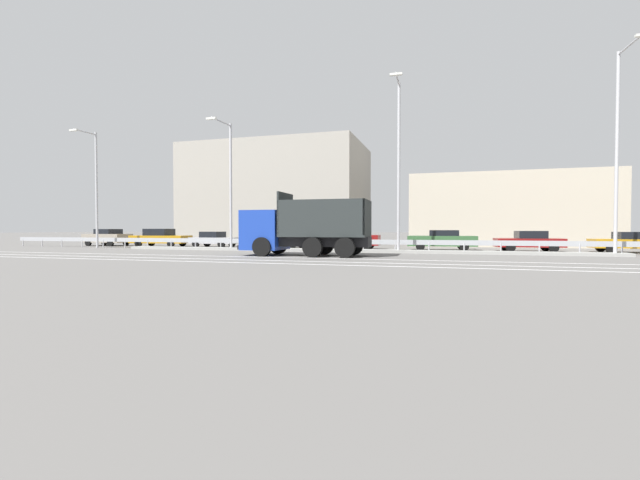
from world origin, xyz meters
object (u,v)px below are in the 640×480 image
(street_lamp_3, at_px, (619,144))
(parked_car_5, at_px, (442,240))
(street_lamp_0, at_px, (95,184))
(parked_car_7, at_px, (631,242))
(parked_car_3, at_px, (280,239))
(parked_car_4, at_px, (352,239))
(dump_truck, at_px, (290,232))
(parked_car_6, at_px, (529,241))
(parked_car_1, at_px, (160,238))
(parked_car_0, at_px, (108,237))
(street_lamp_1, at_px, (229,179))
(street_lamp_2, at_px, (399,159))
(parked_car_2, at_px, (214,239))
(median_road_sign, at_px, (281,235))

(street_lamp_3, height_order, parked_car_5, street_lamp_3)
(street_lamp_0, xyz_separation_m, parked_car_7, (36.99, 4.04, -4.26))
(street_lamp_3, relative_size, parked_car_3, 2.31)
(parked_car_4, bearing_deg, dump_truck, 165.98)
(dump_truck, distance_m, parked_car_3, 9.29)
(parked_car_5, bearing_deg, parked_car_6, -94.06)
(parked_car_5, xyz_separation_m, parked_car_7, (11.26, 0.05, -0.06))
(parked_car_1, xyz_separation_m, parked_car_6, (28.20, 0.10, -0.06))
(dump_truck, relative_size, street_lamp_3, 0.65)
(street_lamp_0, relative_size, parked_car_0, 2.24)
(parked_car_5, bearing_deg, street_lamp_1, 103.04)
(street_lamp_2, relative_size, parked_car_5, 2.23)
(parked_car_4, xyz_separation_m, parked_car_6, (11.81, -0.01, -0.05))
(street_lamp_0, bearing_deg, parked_car_2, 27.15)
(street_lamp_0, height_order, parked_car_6, street_lamp_0)
(street_lamp_2, distance_m, parked_car_4, 7.51)
(street_lamp_1, xyz_separation_m, parked_car_2, (-3.69, 4.15, -4.28))
(parked_car_2, distance_m, parked_car_6, 23.32)
(parked_car_4, bearing_deg, street_lamp_3, -107.32)
(street_lamp_0, bearing_deg, street_lamp_2, -0.62)
(parked_car_3, bearing_deg, street_lamp_2, 70.14)
(median_road_sign, distance_m, street_lamp_0, 15.85)
(dump_truck, distance_m, parked_car_2, 12.87)
(parked_car_4, bearing_deg, parked_car_0, 87.83)
(parked_car_3, xyz_separation_m, parked_car_5, (12.08, -0.06, 0.06))
(parked_car_7, bearing_deg, street_lamp_3, 151.40)
(median_road_sign, xyz_separation_m, street_lamp_1, (-3.77, -0.14, 3.86))
(street_lamp_1, xyz_separation_m, parked_car_5, (14.14, 4.09, -4.19))
(parked_car_3, height_order, parked_car_5, parked_car_5)
(median_road_sign, distance_m, parked_car_4, 5.61)
(median_road_sign, relative_size, parked_car_1, 0.42)
(parked_car_1, bearing_deg, street_lamp_3, 78.68)
(median_road_sign, distance_m, parked_car_1, 12.91)
(street_lamp_2, relative_size, parked_car_3, 2.20)
(parked_car_2, distance_m, parked_car_5, 17.83)
(street_lamp_2, distance_m, parked_car_0, 26.57)
(street_lamp_0, bearing_deg, parked_car_6, 7.12)
(parked_car_4, bearing_deg, parked_car_5, -91.31)
(dump_truck, distance_m, parked_car_6, 15.86)
(dump_truck, relative_size, median_road_sign, 3.46)
(street_lamp_3, bearing_deg, street_lamp_1, 179.52)
(parked_car_6, distance_m, parked_car_7, 5.77)
(street_lamp_0, bearing_deg, median_road_sign, 0.14)
(parked_car_0, bearing_deg, parked_car_7, -87.93)
(parked_car_4, bearing_deg, parked_car_3, 86.63)
(street_lamp_1, bearing_deg, parked_car_6, 11.52)
(dump_truck, distance_m, street_lamp_3, 18.23)
(dump_truck, bearing_deg, parked_car_2, 48.06)
(parked_car_1, distance_m, parked_car_7, 33.97)
(parked_car_1, xyz_separation_m, parked_car_2, (4.89, 0.25, -0.10))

